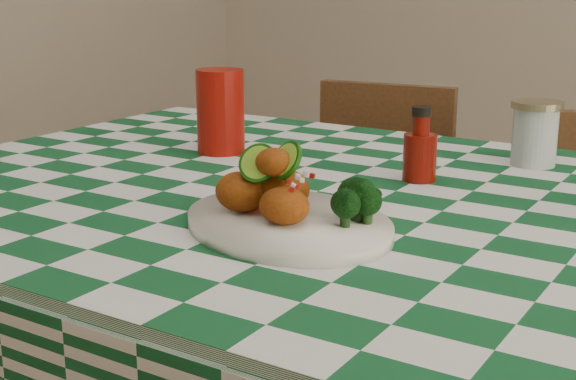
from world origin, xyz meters
The scene contains 7 objects.
plate centered at (-0.04, -0.19, 0.80)m, with size 0.31×0.25×0.02m, color white, non-canonical shape.
fried_chicken_pile centered at (-0.05, -0.19, 0.85)m, with size 0.14×0.10×0.09m, color #9A410E, non-canonical shape.
broccoli_side centered at (0.05, -0.18, 0.83)m, with size 0.08×0.08×0.06m, color black, non-canonical shape.
red_tumbler centered at (-0.40, 0.15, 0.86)m, with size 0.09×0.09×0.16m, color #930F08.
ketchup_bottle centered at (0.00, 0.15, 0.85)m, with size 0.05×0.05×0.12m, color #6E0D05, non-canonical shape.
mason_jar centered at (0.13, 0.36, 0.84)m, with size 0.09×0.09×0.11m, color #B2BCBA, non-canonical shape.
wooden_chair_left centered at (-0.40, 0.75, 0.41)m, with size 0.38×0.40×0.83m, color #472814, non-canonical shape.
Camera 1 is at (0.50, -1.05, 1.11)m, focal length 50.00 mm.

